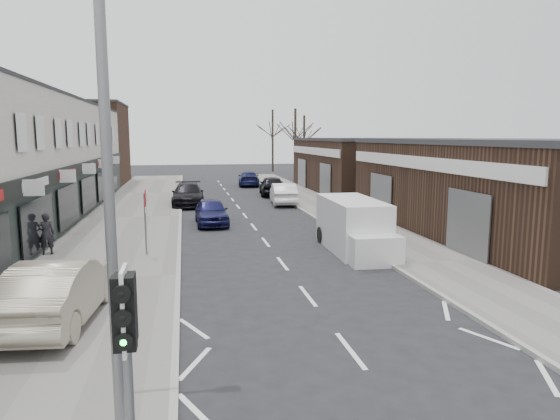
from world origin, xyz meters
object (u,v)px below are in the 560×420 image
white_van (354,227)px  parked_car_right_a (283,194)px  pedestrian (46,234)px  parked_car_right_c (249,179)px  street_lamp (119,152)px  parked_car_left_a (211,212)px  parked_car_right_b (272,186)px  parked_car_left_b (188,194)px  warning_sign (146,204)px  traffic_light (126,330)px  sedan_on_pavement (59,290)px

white_van → parked_car_right_a: size_ratio=1.22×
pedestrian → parked_car_right_c: pedestrian is taller
street_lamp → white_van: street_lamp is taller
parked_car_left_a → parked_car_right_b: size_ratio=0.89×
parked_car_left_b → parked_car_right_a: bearing=-5.0°
warning_sign → parked_car_right_a: warning_sign is taller
traffic_light → sedan_on_pavement: bearing=109.7°
pedestrian → street_lamp: bearing=96.7°
traffic_light → parked_car_right_a: bearing=74.9°
parked_car_right_b → parked_car_right_c: 8.48m
street_lamp → parked_car_right_b: street_lamp is taller
parked_car_right_a → parked_car_right_b: bearing=-86.1°
parked_car_right_a → white_van: bearing=95.7°
parked_car_right_b → street_lamp: bearing=82.3°
parked_car_right_a → parked_car_right_b: 5.62m
parked_car_left_b → traffic_light: bearing=-91.0°
warning_sign → pedestrian: size_ratio=1.59×
white_van → parked_car_left_a: bearing=127.7°
sedan_on_pavement → street_lamp: bearing=117.8°
warning_sign → white_van: (8.56, -0.43, -1.16)m
pedestrian → parked_car_right_c: 30.29m
street_lamp → traffic_light: bearing=-84.1°
pedestrian → parked_car_right_a: (12.48, 13.84, -0.20)m
white_van → parked_car_right_c: white_van is taller
sedan_on_pavement → parked_car_right_b: bearing=-105.3°
sedan_on_pavement → parked_car_right_b: size_ratio=1.04×
warning_sign → parked_car_right_b: size_ratio=0.56×
traffic_light → sedan_on_pavement: 7.45m
parked_car_left_b → parked_car_right_a: size_ratio=1.15×
sedan_on_pavement → parked_car_right_a: (10.20, 21.76, -0.18)m
warning_sign → pedestrian: warning_sign is taller
traffic_light → parked_car_left_b: size_ratio=0.58×
white_van → parked_car_right_b: 20.68m
warning_sign → parked_car_right_b: warning_sign is taller
street_lamp → white_van: (7.93, 12.37, -3.58)m
white_van → parked_car_left_b: 17.17m
parked_car_right_a → parked_car_right_b: (0.16, 5.62, 0.05)m
warning_sign → parked_car_right_b: 22.07m
parked_car_right_c → white_van: bearing=97.4°
white_van → pedestrian: 12.60m
white_van → parked_car_left_a: (-5.60, 7.66, -0.32)m
traffic_light → sedan_on_pavement: (-2.46, 6.88, -1.47)m
parked_car_right_c → pedestrian: bearing=73.0°
pedestrian → parked_car_right_b: bearing=-135.0°
traffic_light → pedestrian: traffic_light is taller
parked_car_right_a → pedestrian: bearing=53.5°
parked_car_left_b → street_lamp: bearing=-91.4°
warning_sign → sedan_on_pavement: size_ratio=0.54×
parked_car_left_a → parked_car_right_a: parked_car_right_a is taller
white_van → parked_car_left_a: white_van is taller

